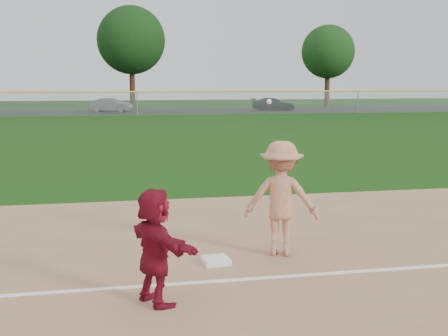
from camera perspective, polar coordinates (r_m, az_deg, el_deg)
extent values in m
plane|color=#143D0B|center=(9.04, 1.85, -9.61)|extent=(160.00, 160.00, 0.00)
cube|color=white|center=(8.30, 3.10, -11.15)|extent=(60.00, 0.10, 0.01)
cube|color=black|center=(54.47, -9.04, 5.67)|extent=(120.00, 10.00, 0.01)
cube|color=white|center=(8.94, -0.83, -9.37)|extent=(0.44, 0.44, 0.09)
imported|color=maroon|center=(7.25, -7.00, -7.91)|extent=(1.02, 1.46, 1.51)
imported|color=#5B5E63|center=(54.26, -11.38, 6.29)|extent=(4.16, 2.61, 1.29)
imported|color=black|center=(56.27, 5.02, 6.48)|extent=(4.49, 2.38, 1.24)
imported|color=#A8A8AA|center=(9.23, 5.82, -3.08)|extent=(1.38, 1.07, 1.88)
sphere|color=white|center=(8.98, 4.60, 6.74)|extent=(0.08, 0.08, 0.08)
plane|color=#999EA0|center=(48.43, -8.81, 6.49)|extent=(110.00, 0.00, 110.00)
cylinder|color=yellow|center=(48.41, -8.84, 7.67)|extent=(110.00, 0.12, 0.12)
cylinder|color=gray|center=(48.43, -8.81, 6.49)|extent=(0.08, 0.08, 2.00)
cylinder|color=gray|center=(53.13, 13.43, 6.54)|extent=(0.08, 0.08, 2.00)
cylinder|color=#331D12|center=(59.90, -9.29, 7.90)|extent=(0.56, 0.56, 4.10)
sphere|color=black|center=(60.04, -9.41, 12.70)|extent=(7.00, 7.00, 7.00)
cylinder|color=#3B2115|center=(65.68, 10.42, 7.73)|extent=(0.56, 0.56, 3.64)
sphere|color=#123510|center=(65.76, 10.53, 11.54)|extent=(6.00, 6.00, 6.00)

